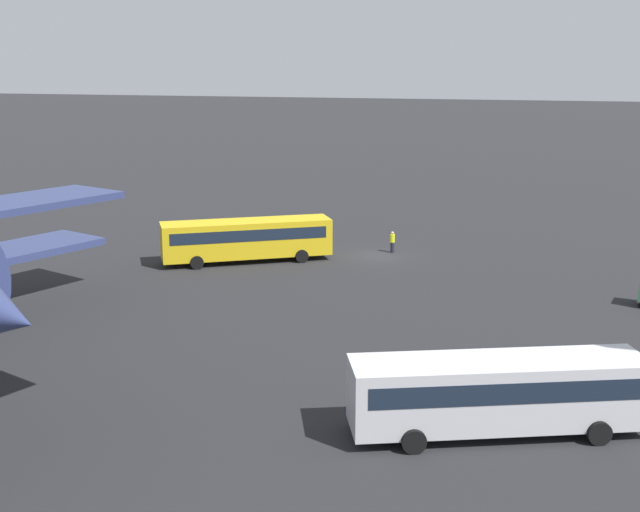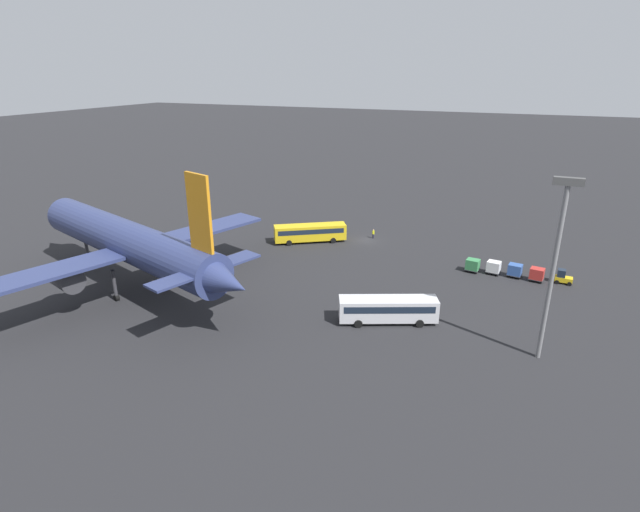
% 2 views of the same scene
% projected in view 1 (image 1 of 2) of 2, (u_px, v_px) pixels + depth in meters
% --- Properties ---
extents(ground_plane, '(600.00, 600.00, 0.00)m').
position_uv_depth(ground_plane, '(376.00, 256.00, 63.72)').
color(ground_plane, '#232326').
extents(shuttle_bus_near, '(12.42, 9.39, 3.20)m').
position_uv_depth(shuttle_bus_near, '(247.00, 237.00, 61.60)').
color(shuttle_bus_near, gold).
rests_on(shuttle_bus_near, ground).
extents(shuttle_bus_far, '(12.24, 7.39, 3.20)m').
position_uv_depth(shuttle_bus_far, '(498.00, 389.00, 32.70)').
color(shuttle_bus_far, silver).
rests_on(shuttle_bus_far, ground).
extents(worker_person, '(0.38, 0.38, 1.74)m').
position_uv_depth(worker_person, '(392.00, 242.00, 64.77)').
color(worker_person, '#1E1E2D').
rests_on(worker_person, ground).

